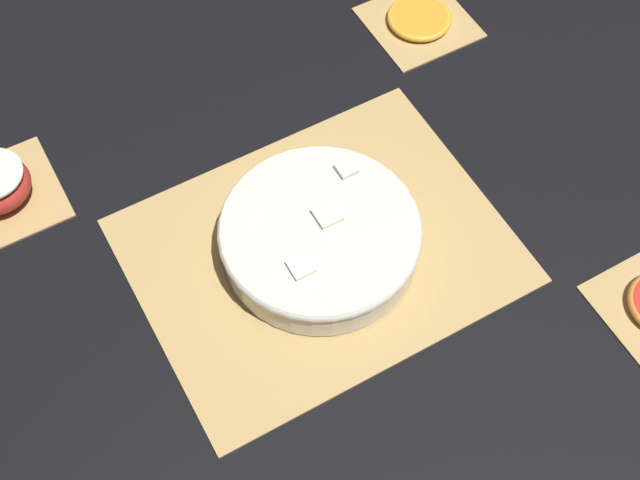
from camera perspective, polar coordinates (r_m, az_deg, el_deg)
ground_plane at (r=1.12m, az=0.00°, el=-0.71°), size 6.00×6.00×0.00m
bamboo_mat_center at (r=1.11m, az=0.00°, el=-0.63°), size 0.45×0.36×0.01m
coaster_mat_far_left at (r=1.23m, az=-19.66°, el=2.62°), size 0.15×0.15×0.01m
coaster_mat_far_right at (r=1.37m, az=6.34°, el=13.71°), size 0.15×0.15×0.01m
fruit_salad_bowl at (r=1.08m, az=-0.00°, el=0.24°), size 0.25×0.25×0.06m
orange_slice_whole at (r=1.36m, az=6.37°, el=13.95°), size 0.10×0.10×0.01m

